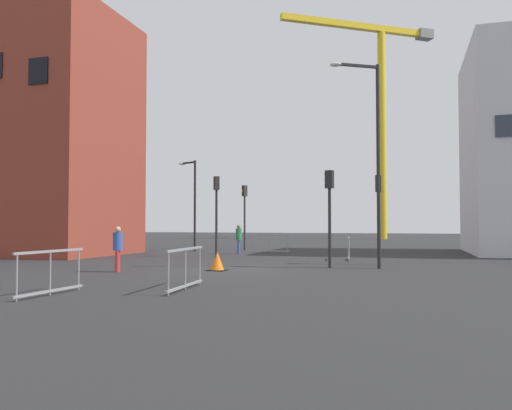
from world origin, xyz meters
TOP-DOWN VIEW (x-y plane):
  - ground at (0.00, 0.00)m, footprint 160.00×160.00m
  - brick_building at (-13.27, 6.17)m, footprint 8.95×7.50m
  - construction_crane at (3.44, 41.97)m, footprint 16.42×11.35m
  - streetlamp_tall at (5.25, 1.79)m, footprint 1.78×1.06m
  - streetlamp_short at (-6.47, 11.71)m, footprint 1.40×0.68m
  - traffic_light_near at (5.35, 3.87)m, footprint 0.24×0.37m
  - traffic_light_verge at (-3.02, 6.79)m, footprint 0.36×0.37m
  - traffic_light_median at (3.58, 1.86)m, footprint 0.39×0.34m
  - traffic_light_island at (-3.65, 13.61)m, footprint 0.36×0.38m
  - pedestrian_walking at (-3.41, -2.04)m, footprint 0.34×0.34m
  - pedestrian_waiting at (-2.73, 9.62)m, footprint 0.34×0.34m
  - safety_barrier_right_run at (0.95, -5.92)m, footprint 0.24×2.57m
  - safety_barrier_front at (3.83, 6.33)m, footprint 0.31×1.84m
  - safety_barrier_left_run at (-1.38, 11.36)m, footprint 2.35×0.29m
  - safety_barrier_rear at (-1.73, -7.78)m, footprint 0.16×2.34m
  - traffic_cone_by_barrier at (-0.21, -0.50)m, footprint 0.68×0.68m

SIDE VIEW (x-z plane):
  - ground at x=0.00m, z-range 0.00..0.00m
  - traffic_cone_by_barrier at x=-0.21m, z-range -0.02..0.66m
  - safety_barrier_front at x=3.83m, z-range 0.02..1.10m
  - safety_barrier_rear at x=-1.73m, z-range 0.02..1.10m
  - safety_barrier_left_run at x=-1.38m, z-range 0.02..1.10m
  - safety_barrier_right_run at x=0.95m, z-range 0.02..1.10m
  - pedestrian_walking at x=-3.41m, z-range 0.13..1.74m
  - pedestrian_waiting at x=-2.73m, z-range 0.13..1.80m
  - traffic_light_near at x=5.35m, z-range 0.66..4.41m
  - traffic_light_median at x=3.58m, z-range 0.66..4.47m
  - traffic_light_verge at x=-3.02m, z-range 0.70..4.89m
  - traffic_light_island at x=-3.65m, z-range 0.71..4.93m
  - streetlamp_short at x=-6.47m, z-range 0.56..6.28m
  - streetlamp_tall at x=5.25m, z-range 0.69..8.55m
  - brick_building at x=-13.27m, z-range 0.00..13.42m
  - construction_crane at x=3.44m, z-range 4.08..28.90m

